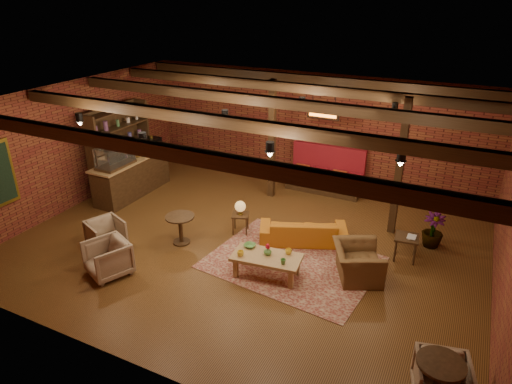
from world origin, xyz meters
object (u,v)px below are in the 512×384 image
at_px(side_table_lamp, 240,209).
at_px(armchair_b, 107,257).
at_px(coffee_table, 266,258).
at_px(armchair_a, 106,233).
at_px(plant_tall, 439,197).
at_px(side_table_book, 407,238).
at_px(round_table_right, 438,377).
at_px(armchair_right, 358,257).
at_px(round_table_left, 180,225).
at_px(armchair_far, 442,380).
at_px(sofa, 303,230).

relative_size(side_table_lamp, armchair_b, 1.01).
height_order(coffee_table, armchair_a, armchair_a).
xyz_separation_m(armchair_a, plant_tall, (6.45, 3.23, 0.85)).
relative_size(side_table_book, round_table_right, 0.74).
distance_m(coffee_table, armchair_right, 1.80).
height_order(round_table_left, armchair_far, armchair_far).
bearing_deg(round_table_right, plant_tall, 97.39).
distance_m(round_table_left, armchair_a, 1.63).
height_order(armchair_a, round_table_right, round_table_right).
bearing_deg(armchair_b, armchair_a, 159.03).
bearing_deg(armchair_b, plant_tall, 59.28).
distance_m(coffee_table, plant_tall, 3.96).
bearing_deg(armchair_b, side_table_book, 55.61).
distance_m(armchair_a, armchair_b, 1.09).
distance_m(sofa, plant_tall, 3.00).
bearing_deg(armchair_far, sofa, 122.22).
height_order(armchair_b, armchair_right, armchair_right).
bearing_deg(round_table_right, sofa, 133.63).
relative_size(side_table_book, armchair_far, 0.75).
xyz_separation_m(side_table_lamp, side_table_book, (3.67, 0.53, -0.12)).
xyz_separation_m(coffee_table, plant_tall, (2.82, 2.67, 0.80)).
height_order(side_table_lamp, armchair_right, armchair_right).
bearing_deg(coffee_table, plant_tall, 43.40).
bearing_deg(sofa, armchair_right, 127.27).
xyz_separation_m(coffee_table, armchair_far, (3.45, -1.67, -0.04)).
xyz_separation_m(armchair_a, armchair_b, (0.77, -0.77, 0.04)).
relative_size(side_table_lamp, armchair_right, 0.78).
distance_m(armchair_a, round_table_right, 7.14).
distance_m(side_table_lamp, side_table_book, 3.71).
distance_m(armchair_a, side_table_book, 6.49).
height_order(armchair_a, plant_tall, plant_tall).
height_order(sofa, armchair_a, armchair_a).
bearing_deg(armchair_right, armchair_a, 78.55).
bearing_deg(round_table_right, armchair_right, 124.70).
relative_size(sofa, plant_tall, 0.80).
bearing_deg(side_table_lamp, round_table_right, -33.70).
relative_size(coffee_table, plant_tall, 0.59).
bearing_deg(side_table_lamp, armchair_far, -32.47).
relative_size(side_table_lamp, round_table_left, 1.19).
bearing_deg(armchair_far, side_table_lamp, 134.70).
bearing_deg(side_table_book, round_table_right, -74.45).
bearing_deg(side_table_lamp, armchair_b, -120.30).
height_order(armchair_right, side_table_book, armchair_right).
xyz_separation_m(side_table_book, plant_tall, (0.44, 0.79, 0.72)).
bearing_deg(coffee_table, armchair_b, -154.96).
bearing_deg(armchair_right, side_table_lamp, 53.12).
bearing_deg(armchair_right, armchair_b, 89.45).
bearing_deg(round_table_left, sofa, 27.51).
distance_m(armchair_a, plant_tall, 7.27).
relative_size(round_table_left, plant_tall, 0.28).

